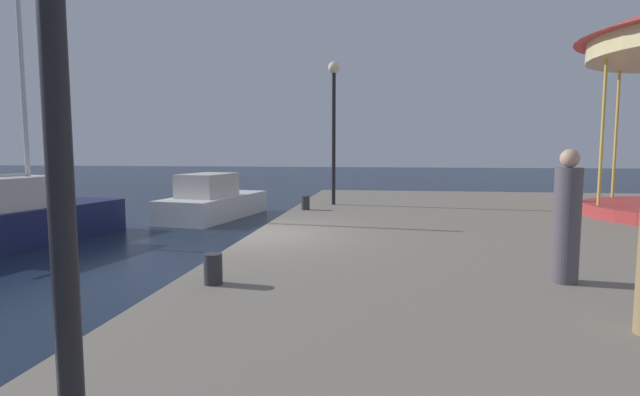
% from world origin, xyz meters
% --- Properties ---
extents(ground_plane, '(120.00, 120.00, 0.00)m').
position_xyz_m(ground_plane, '(0.00, 0.00, 0.00)').
color(ground_plane, '#162338').
extents(quay_dock, '(14.57, 22.01, 0.80)m').
position_xyz_m(quay_dock, '(7.28, 0.00, 0.40)').
color(quay_dock, gray).
rests_on(quay_dock, ground).
extents(sailboat_navy, '(2.89, 7.16, 7.07)m').
position_xyz_m(sailboat_navy, '(-7.01, 1.46, 0.70)').
color(sailboat_navy, '#19214C').
rests_on(sailboat_navy, ground).
extents(motorboat_white, '(2.82, 5.29, 1.67)m').
position_xyz_m(motorboat_white, '(-3.62, 7.49, 0.62)').
color(motorboat_white, white).
rests_on(motorboat_white, ground).
extents(lamp_post_mid_promenade, '(0.36, 0.36, 4.43)m').
position_xyz_m(lamp_post_mid_promenade, '(1.10, 5.50, 3.82)').
color(lamp_post_mid_promenade, black).
rests_on(lamp_post_mid_promenade, quay_dock).
extents(bollard_south, '(0.24, 0.24, 0.40)m').
position_xyz_m(bollard_south, '(0.57, -3.81, 1.00)').
color(bollard_south, '#2D2D33').
rests_on(bollard_south, quay_dock).
extents(bollard_north, '(0.24, 0.24, 0.40)m').
position_xyz_m(bollard_north, '(0.45, 4.06, 1.00)').
color(bollard_north, '#2D2D33').
rests_on(bollard_north, quay_dock).
extents(person_far_corner, '(0.34, 0.34, 1.75)m').
position_xyz_m(person_far_corner, '(5.12, -3.08, 1.62)').
color(person_far_corner, '#514C56').
rests_on(person_far_corner, quay_dock).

